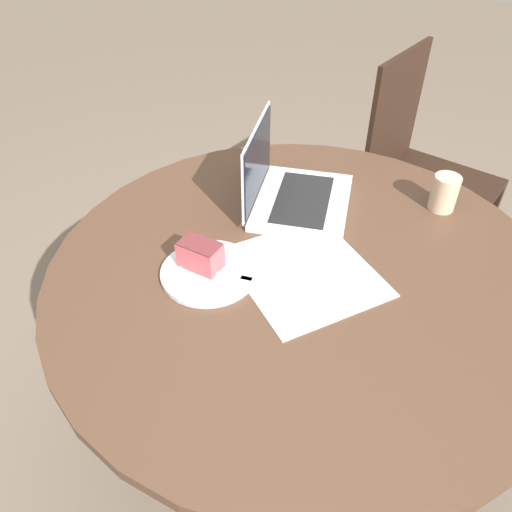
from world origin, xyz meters
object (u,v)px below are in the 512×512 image
object	(u,v)px
plate	(209,272)
laptop	(292,192)
chair	(417,177)
coffee_glass	(444,193)

from	to	relation	value
plate	laptop	distance (m)	0.35
chair	plate	xyz separation A→B (m)	(-0.17, -1.05, 0.23)
plate	laptop	world-z (taller)	laptop
plate	coffee_glass	distance (m)	0.66
chair	plate	distance (m)	1.09
chair	plate	bearing A→B (deg)	-4.28
chair	laptop	world-z (taller)	same
plate	laptop	size ratio (longest dim) A/B	0.59
plate	coffee_glass	world-z (taller)	coffee_glass
coffee_glass	plate	bearing A→B (deg)	-122.92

